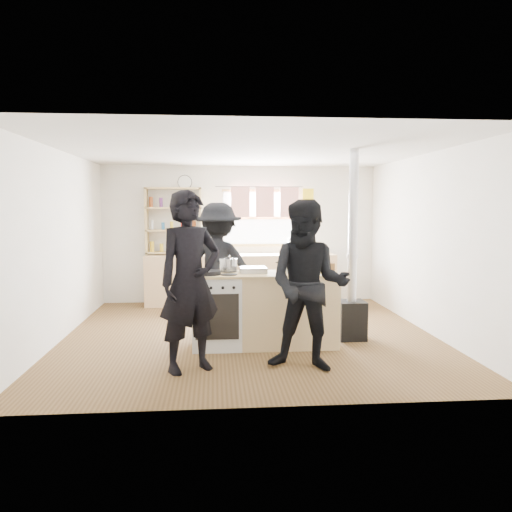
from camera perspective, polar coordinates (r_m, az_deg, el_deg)
name	(u,v)px	position (r m, az deg, el deg)	size (l,w,h in m)	color
ground	(250,335)	(6.95, -0.72, -9.03)	(5.00, 5.00, 0.01)	brown
back_counter	(241,279)	(9.03, -1.73, -2.67)	(3.40, 0.55, 0.90)	#D5B080
shelving_unit	(174,220)	(9.08, -9.39, 4.03)	(1.00, 0.28, 1.20)	tan
thermos	(291,246)	(9.06, 3.99, 1.10)	(0.10, 0.10, 0.28)	silver
cooking_island	(264,309)	(6.32, 0.94, -6.12)	(1.97, 0.64, 0.93)	silver
skillet_greens	(207,272)	(6.11, -5.57, -1.87)	(0.45, 0.45, 0.05)	black
roast_tray	(253,270)	(6.27, -0.33, -1.57)	(0.34, 0.29, 0.07)	silver
stockpot_stove	(228,265)	(6.39, -3.18, -1.02)	(0.24, 0.24, 0.19)	#B0B0B2
stockpot_counter	(290,265)	(6.30, 3.91, -0.99)	(0.30, 0.30, 0.22)	silver
bread_board	(326,268)	(6.36, 8.02, -1.40)	(0.32, 0.27, 0.12)	tan
flue_heater	(352,291)	(6.73, 10.89, -3.93)	(0.35, 0.35, 2.50)	black
person_near_left	(190,282)	(5.33, -7.55, -2.91)	(0.70, 0.46, 1.93)	black
person_near_right	(308,285)	(5.36, 6.02, -3.37)	(0.89, 0.69, 1.83)	black
person_far	(218,267)	(7.11, -4.34, -1.22)	(1.17, 0.67, 1.81)	black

